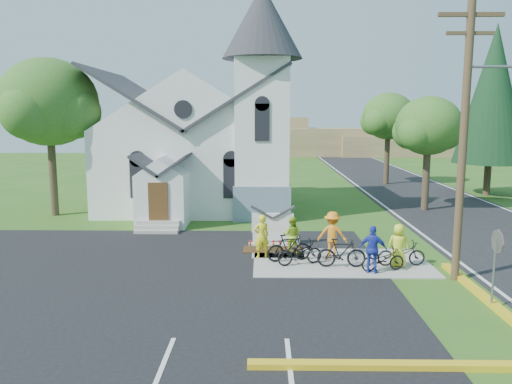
{
  "coord_description": "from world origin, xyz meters",
  "views": [
    {
      "loc": [
        -1.64,
        -18.94,
        5.86
      ],
      "look_at": [
        -1.98,
        5.0,
        2.19
      ],
      "focal_mm": 35.0,
      "sensor_mm": 36.0,
      "label": 1
    }
  ],
  "objects_px": {
    "church_sign": "(273,223)",
    "cyclist_1": "(292,236)",
    "stop_sign": "(496,252)",
    "bike_3": "(341,253)",
    "bike_4": "(401,254)",
    "utility_pole": "(466,129)",
    "cyclist_0": "(262,236)",
    "bike_0": "(300,252)",
    "bike_2": "(383,259)",
    "cyclist_2": "(373,249)",
    "cyclist_3": "(332,234)",
    "bike_1": "(289,248)",
    "cyclist_4": "(398,245)"
  },
  "relations": [
    {
      "from": "church_sign",
      "to": "stop_sign",
      "type": "height_order",
      "value": "stop_sign"
    },
    {
      "from": "stop_sign",
      "to": "cyclist_1",
      "type": "relative_size",
      "value": 1.53
    },
    {
      "from": "church_sign",
      "to": "cyclist_2",
      "type": "xyz_separation_m",
      "value": [
        3.65,
        -4.11,
        -0.08
      ]
    },
    {
      "from": "cyclist_1",
      "to": "cyclist_2",
      "type": "distance_m",
      "value": 3.79
    },
    {
      "from": "cyclist_2",
      "to": "cyclist_3",
      "type": "height_order",
      "value": "cyclist_3"
    },
    {
      "from": "cyclist_1",
      "to": "cyclist_2",
      "type": "height_order",
      "value": "cyclist_2"
    },
    {
      "from": "church_sign",
      "to": "cyclist_1",
      "type": "distance_m",
      "value": 1.83
    },
    {
      "from": "bike_1",
      "to": "utility_pole",
      "type": "bearing_deg",
      "value": -124.54
    },
    {
      "from": "utility_pole",
      "to": "bike_2",
      "type": "distance_m",
      "value": 5.56
    },
    {
      "from": "utility_pole",
      "to": "cyclist_1",
      "type": "relative_size",
      "value": 6.17
    },
    {
      "from": "bike_4",
      "to": "cyclist_3",
      "type": "bearing_deg",
      "value": 60.02
    },
    {
      "from": "utility_pole",
      "to": "cyclist_0",
      "type": "distance_m",
      "value": 8.74
    },
    {
      "from": "cyclist_2",
      "to": "cyclist_4",
      "type": "distance_m",
      "value": 1.42
    },
    {
      "from": "bike_2",
      "to": "utility_pole",
      "type": "bearing_deg",
      "value": -120.99
    },
    {
      "from": "bike_0",
      "to": "church_sign",
      "type": "bearing_deg",
      "value": -1.23
    },
    {
      "from": "stop_sign",
      "to": "bike_4",
      "type": "distance_m",
      "value": 4.68
    },
    {
      "from": "bike_0",
      "to": "bike_3",
      "type": "distance_m",
      "value": 1.62
    },
    {
      "from": "stop_sign",
      "to": "bike_0",
      "type": "xyz_separation_m",
      "value": [
        -5.63,
        4.29,
        -1.24
      ]
    },
    {
      "from": "bike_1",
      "to": "cyclist_0",
      "type": "bearing_deg",
      "value": 49.84
    },
    {
      "from": "bike_0",
      "to": "cyclist_2",
      "type": "height_order",
      "value": "cyclist_2"
    },
    {
      "from": "church_sign",
      "to": "bike_0",
      "type": "relative_size",
      "value": 1.18
    },
    {
      "from": "bike_0",
      "to": "bike_2",
      "type": "height_order",
      "value": "bike_0"
    },
    {
      "from": "cyclist_2",
      "to": "bike_3",
      "type": "xyz_separation_m",
      "value": [
        -1.05,
        0.68,
        -0.33
      ]
    },
    {
      "from": "bike_3",
      "to": "bike_1",
      "type": "bearing_deg",
      "value": 69.33
    },
    {
      "from": "church_sign",
      "to": "bike_4",
      "type": "xyz_separation_m",
      "value": [
        4.96,
        -3.21,
        -0.49
      ]
    },
    {
      "from": "church_sign",
      "to": "bike_4",
      "type": "distance_m",
      "value": 5.93
    },
    {
      "from": "bike_1",
      "to": "cyclist_2",
      "type": "xyz_separation_m",
      "value": [
        3.03,
        -1.48,
        0.34
      ]
    },
    {
      "from": "stop_sign",
      "to": "bike_2",
      "type": "xyz_separation_m",
      "value": [
        -2.55,
        3.52,
        -1.28
      ]
    },
    {
      "from": "stop_sign",
      "to": "bike_4",
      "type": "height_order",
      "value": "stop_sign"
    },
    {
      "from": "cyclist_2",
      "to": "bike_2",
      "type": "height_order",
      "value": "cyclist_2"
    },
    {
      "from": "cyclist_1",
      "to": "bike_1",
      "type": "xyz_separation_m",
      "value": [
        -0.17,
        -0.99,
        -0.26
      ]
    },
    {
      "from": "bike_0",
      "to": "bike_3",
      "type": "height_order",
      "value": "bike_3"
    },
    {
      "from": "bike_1",
      "to": "cyclist_4",
      "type": "distance_m",
      "value": 4.26
    },
    {
      "from": "church_sign",
      "to": "cyclist_2",
      "type": "distance_m",
      "value": 5.5
    },
    {
      "from": "cyclist_3",
      "to": "bike_4",
      "type": "height_order",
      "value": "cyclist_3"
    },
    {
      "from": "cyclist_0",
      "to": "utility_pole",
      "type": "bearing_deg",
      "value": 140.51
    },
    {
      "from": "utility_pole",
      "to": "church_sign",
      "type": "bearing_deg",
      "value": 144.4
    },
    {
      "from": "cyclist_1",
      "to": "bike_4",
      "type": "distance_m",
      "value": 4.48
    },
    {
      "from": "stop_sign",
      "to": "cyclist_1",
      "type": "distance_m",
      "value": 8.26
    },
    {
      "from": "bike_2",
      "to": "bike_3",
      "type": "bearing_deg",
      "value": 61.05
    },
    {
      "from": "bike_2",
      "to": "bike_3",
      "type": "relative_size",
      "value": 0.91
    },
    {
      "from": "utility_pole",
      "to": "bike_4",
      "type": "xyz_separation_m",
      "value": [
        -1.6,
        1.49,
        -4.86
      ]
    },
    {
      "from": "cyclist_0",
      "to": "cyclist_4",
      "type": "xyz_separation_m",
      "value": [
        5.31,
        -1.18,
        -0.06
      ]
    },
    {
      "from": "church_sign",
      "to": "cyclist_4",
      "type": "bearing_deg",
      "value": -34.52
    },
    {
      "from": "bike_2",
      "to": "bike_1",
      "type": "bearing_deg",
      "value": 57.79
    },
    {
      "from": "bike_1",
      "to": "bike_3",
      "type": "relative_size",
      "value": 0.98
    },
    {
      "from": "cyclist_4",
      "to": "bike_0",
      "type": "bearing_deg",
      "value": 14.35
    },
    {
      "from": "bike_1",
      "to": "cyclist_3",
      "type": "relative_size",
      "value": 0.97
    },
    {
      "from": "cyclist_4",
      "to": "church_sign",
      "type": "bearing_deg",
      "value": -17.15
    },
    {
      "from": "stop_sign",
      "to": "bike_3",
      "type": "bearing_deg",
      "value": 135.58
    }
  ]
}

